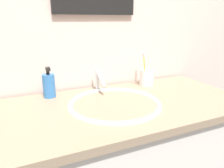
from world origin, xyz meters
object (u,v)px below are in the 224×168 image
Objects in this scene: faucet at (99,79)px; toothbrush_cup at (147,78)px; toothbrush_white at (143,66)px; soap_dispenser at (49,85)px; toothbrush_yellow at (144,67)px.

faucet is 0.31m from toothbrush_cup.
toothbrush_white is (-0.01, 0.03, 0.07)m from toothbrush_cup.
soap_dispenser is (-0.26, 0.02, -0.01)m from faucet.
soap_dispenser is (-0.53, 0.05, -0.05)m from toothbrush_yellow.
soap_dispenser is (-0.56, -0.01, -0.05)m from toothbrush_white.
toothbrush_white reaches higher than soap_dispenser.
soap_dispenser reaches higher than faucet.
faucet is 0.77× the size of toothbrush_yellow.
toothbrush_cup is 0.08m from toothbrush_white.
toothbrush_yellow is at bearing -6.60° from faucet.
toothbrush_white is (0.30, 0.03, 0.04)m from faucet.
toothbrush_white is 0.57m from soap_dispenser.
toothbrush_yellow is (-0.03, -0.06, 0.00)m from toothbrush_white.
toothbrush_cup is 0.47× the size of toothbrush_yellow.
faucet is 0.81× the size of toothbrush_white.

